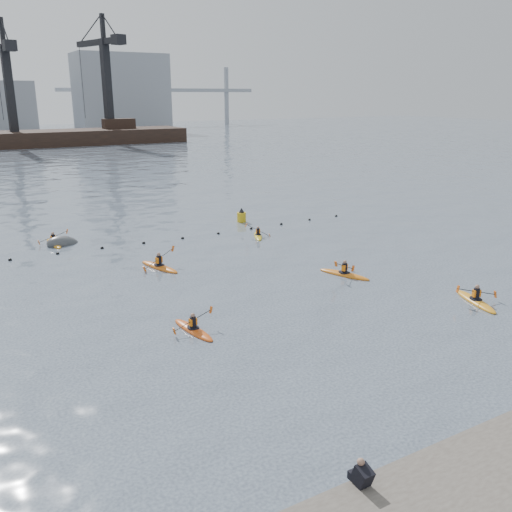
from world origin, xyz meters
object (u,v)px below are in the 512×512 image
object	(u,v)px
kayaker_5	(54,243)
mooring_buoy	(63,244)
kayaker_3	(258,235)
kayaker_4	(344,274)
kayaker_2	(159,266)
kayaker_1	(476,300)
nav_buoy	(242,217)
kayaker_0	(193,329)

from	to	relation	value
kayaker_5	mooring_buoy	xyz separation A→B (m)	(0.58, -0.33, -0.10)
kayaker_3	kayaker_4	xyz separation A→B (m)	(-0.18, -10.69, 0.02)
kayaker_2	kayaker_4	world-z (taller)	kayaker_2
kayaker_1	kayaker_4	bearing A→B (deg)	133.22
kayaker_2	nav_buoy	xyz separation A→B (m)	(10.63, 8.74, 0.31)
kayaker_4	kayaker_5	xyz separation A→B (m)	(-13.86, 16.21, -0.01)
kayaker_4	kayaker_2	bearing A→B (deg)	-59.13
kayaker_1	kayaker_2	xyz separation A→B (m)	(-12.32, 13.93, 0.00)
kayaker_5	kayaker_2	bearing A→B (deg)	-66.84
kayaker_3	mooring_buoy	bearing A→B (deg)	-174.90
kayaker_0	kayaker_5	distance (m)	19.25
mooring_buoy	kayaker_1	bearing A→B (deg)	-54.23
kayaker_3	kayaker_4	distance (m)	10.69
kayaker_4	mooring_buoy	xyz separation A→B (m)	(-13.28, 15.88, -0.10)
mooring_buoy	kayaker_3	bearing A→B (deg)	-21.09
kayaker_2	kayaker_3	bearing A→B (deg)	4.58
kayaker_2	kayaker_3	size ratio (longest dim) A/B	1.28
kayaker_0	kayaker_4	distance (m)	11.50
kayaker_4	kayaker_5	size ratio (longest dim) A/B	1.05
kayaker_3	nav_buoy	distance (m)	5.21
mooring_buoy	kayaker_0	bearing A→B (deg)	-83.48
kayaker_2	kayaker_0	bearing A→B (deg)	-118.42
kayaker_5	nav_buoy	bearing A→B (deg)	-5.66
kayaker_0	kayaker_1	size ratio (longest dim) A/B	0.90
kayaker_4	kayaker_5	bearing A→B (deg)	-71.25
kayaker_0	kayaker_4	bearing A→B (deg)	5.88
kayaker_3	nav_buoy	size ratio (longest dim) A/B	2.02
kayaker_0	nav_buoy	world-z (taller)	nav_buoy
kayaker_1	nav_buoy	xyz separation A→B (m)	(-1.68, 22.67, 0.31)
kayaker_2	nav_buoy	world-z (taller)	nav_buoy
kayaker_3	mooring_buoy	xyz separation A→B (m)	(-13.46, 5.19, -0.09)
kayaker_3	nav_buoy	bearing A→B (deg)	101.79
nav_buoy	kayaker_3	bearing A→B (deg)	-104.40
kayaker_2	kayaker_5	distance (m)	10.35
kayaker_5	kayaker_1	bearing A→B (deg)	-57.53
kayaker_0	kayaker_5	xyz separation A→B (m)	(-2.72, 19.06, 0.00)
kayaker_2	kayaker_3	distance (m)	10.05
kayaker_2	mooring_buoy	size ratio (longest dim) A/B	1.48
kayaker_1	kayaker_4	size ratio (longest dim) A/B	1.04
kayaker_4	nav_buoy	size ratio (longest dim) A/B	2.45
kayaker_2	nav_buoy	bearing A→B (deg)	22.37
kayaker_4	mooring_buoy	bearing A→B (deg)	-71.88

